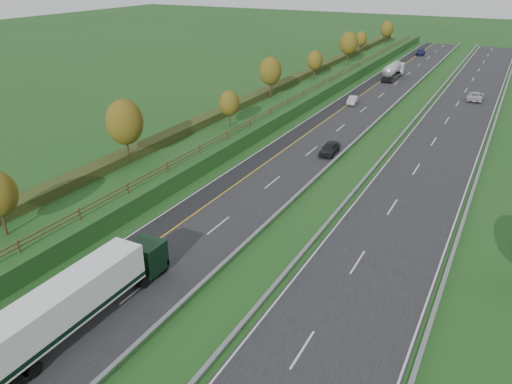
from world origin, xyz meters
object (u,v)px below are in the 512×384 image
Objects in this scene: box_lorry at (79,298)px; car_oncoming at (475,96)px; car_dark_near at (330,148)px; road_tanker at (393,70)px; car_small_far at (421,52)px; car_silver_mid at (353,100)px.

car_oncoming is at bearing 78.08° from box_lorry.
box_lorry is 82.97m from car_oncoming.
car_dark_near is at bearing 70.03° from car_oncoming.
car_small_far is (-0.91, 35.22, -1.05)m from road_tanker.
car_small_far is (-5.40, 87.59, -0.03)m from car_dark_near.
car_dark_near is at bearing -85.10° from road_tanker.
car_oncoming is at bearing -33.48° from road_tanker.
road_tanker is 1.93× the size of car_oncoming.
car_dark_near is at bearing -91.02° from car_small_far.
car_silver_mid is (-2.20, 67.91, -1.58)m from box_lorry.
box_lorry is 41.14m from car_dark_near.
car_dark_near is 27.46m from car_silver_mid.
car_silver_mid is at bearing -92.05° from road_tanker.
box_lorry is 3.48× the size of car_dark_near.
road_tanker is 25.49m from car_silver_mid.
road_tanker is 2.40× the size of car_dark_near.
box_lorry is 67.97m from car_silver_mid.
car_silver_mid is 0.75× the size of car_oncoming.
car_silver_mid is at bearing -94.55° from car_small_far.
road_tanker reaches higher than car_dark_near.
box_lorry is 128.61m from car_small_far.
car_dark_near is 1.08× the size of car_silver_mid.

